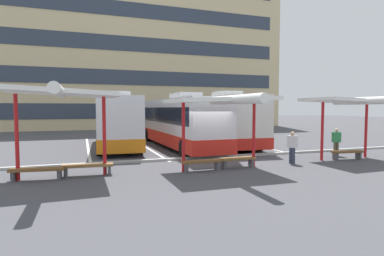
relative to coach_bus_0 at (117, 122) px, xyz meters
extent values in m
plane|color=#47474C|center=(3.71, -7.39, -1.73)|extent=(160.00, 160.00, 0.00)
cube|color=#D1BC8C|center=(3.71, 25.56, 8.74)|extent=(43.62, 15.08, 20.94)
cube|color=#2D3847|center=(3.71, 17.99, 0.57)|extent=(40.13, 0.08, 1.84)
cube|color=#2D3847|center=(3.71, 17.99, 4.76)|extent=(40.13, 0.08, 1.84)
cube|color=#2D3847|center=(3.71, 17.99, 8.95)|extent=(40.13, 0.08, 1.84)
cube|color=#2D3847|center=(3.71, 17.99, 13.14)|extent=(40.13, 0.08, 1.84)
cube|color=silver|center=(0.00, 0.00, 0.08)|extent=(3.15, 10.75, 3.08)
cube|color=orange|center=(0.00, 0.00, -1.09)|extent=(3.19, 10.80, 0.74)
cube|color=black|center=(0.00, 0.00, 0.53)|extent=(3.12, 9.91, 1.09)
cube|color=black|center=(0.33, 5.27, 0.45)|extent=(2.20, 0.22, 1.85)
cube|color=silver|center=(-0.08, -1.33, 1.80)|extent=(1.63, 2.29, 0.36)
cylinder|color=black|center=(-0.92, 3.77, -1.23)|extent=(0.36, 1.02, 1.00)
cylinder|color=black|center=(1.38, 3.63, -1.23)|extent=(0.36, 1.02, 1.00)
cylinder|color=black|center=(-1.38, -3.63, -1.23)|extent=(0.36, 1.02, 1.00)
cylinder|color=black|center=(0.92, -3.77, -1.23)|extent=(0.36, 1.02, 1.00)
cube|color=silver|center=(3.95, -1.45, 0.04)|extent=(2.61, 12.29, 2.99)
cube|color=red|center=(3.95, -1.45, -1.06)|extent=(2.65, 12.33, 0.80)
cube|color=black|center=(3.95, -1.45, 0.48)|extent=(2.63, 11.31, 0.99)
cube|color=black|center=(3.87, 4.65, 0.40)|extent=(2.15, 0.11, 1.79)
cube|color=silver|center=(3.98, -2.98, 1.71)|extent=(1.50, 2.22, 0.36)
cylinder|color=black|center=(2.77, 3.07, -1.23)|extent=(0.31, 1.00, 1.00)
cylinder|color=black|center=(5.01, 3.10, -1.23)|extent=(0.31, 1.00, 1.00)
cylinder|color=black|center=(2.90, -5.99, -1.23)|extent=(0.31, 1.00, 1.00)
cylinder|color=black|center=(5.14, -5.96, -1.23)|extent=(0.31, 1.00, 1.00)
cube|color=silver|center=(7.46, -0.53, 0.13)|extent=(3.52, 11.90, 3.18)
cube|color=red|center=(7.46, -0.53, -1.12)|extent=(3.56, 11.95, 0.67)
cube|color=black|center=(7.46, -0.53, 0.63)|extent=(3.47, 10.97, 1.10)
cube|color=black|center=(7.97, 5.28, 0.52)|extent=(2.19, 0.27, 1.91)
cube|color=silver|center=(7.33, -2.00, 1.91)|extent=(1.68, 2.32, 0.36)
cylinder|color=black|center=(6.69, 3.81, -1.23)|extent=(0.39, 1.02, 1.00)
cylinder|color=black|center=(8.98, 3.61, -1.23)|extent=(0.39, 1.02, 1.00)
cylinder|color=black|center=(5.94, -4.68, -1.23)|extent=(0.39, 1.02, 1.00)
cylinder|color=black|center=(8.22, -4.88, -1.23)|extent=(0.39, 1.02, 1.00)
cube|color=white|center=(-1.90, -0.04, -1.73)|extent=(0.16, 14.00, 0.01)
cube|color=white|center=(1.84, -0.04, -1.73)|extent=(0.16, 14.00, 0.01)
cube|color=white|center=(5.58, -0.04, -1.73)|extent=(0.16, 14.00, 0.01)
cube|color=white|center=(9.32, -0.04, -1.73)|extent=(0.16, 14.00, 0.01)
cylinder|color=red|center=(-4.52, -9.00, -0.14)|extent=(0.14, 0.14, 3.19)
cylinder|color=red|center=(-1.42, -9.00, -0.14)|extent=(0.14, 0.14, 3.19)
cube|color=white|center=(-2.97, -9.00, 1.54)|extent=(4.10, 3.04, 0.35)
cylinder|color=white|center=(-2.97, -10.37, 1.51)|extent=(0.36, 4.10, 0.36)
cube|color=brown|center=(-3.87, -9.20, -1.33)|extent=(1.91, 0.67, 0.10)
cube|color=#4C4C51|center=(-4.65, -9.09, -1.56)|extent=(0.16, 0.35, 0.35)
cube|color=#4C4C51|center=(-3.09, -9.30, -1.56)|extent=(0.16, 0.35, 0.35)
cube|color=brown|center=(-2.07, -8.98, -1.33)|extent=(1.96, 0.55, 0.10)
cube|color=#4C4C51|center=(-2.89, -8.92, -1.56)|extent=(0.14, 0.34, 0.35)
cube|color=#4C4C51|center=(-1.25, -9.04, -1.56)|extent=(0.14, 0.34, 0.35)
cylinder|color=red|center=(1.74, -9.48, -0.26)|extent=(0.14, 0.14, 2.95)
cylinder|color=red|center=(5.10, -9.48, -0.26)|extent=(0.14, 0.14, 2.95)
cube|color=white|center=(3.42, -9.48, 1.30)|extent=(4.36, 2.96, 0.30)
cylinder|color=white|center=(3.42, -10.81, 1.27)|extent=(0.36, 4.36, 0.36)
cube|color=brown|center=(2.52, -9.59, -1.33)|extent=(1.73, 0.45, 0.10)
cube|color=#4C4C51|center=(1.81, -9.60, -1.56)|extent=(0.13, 0.34, 0.35)
cube|color=#4C4C51|center=(3.24, -9.57, -1.56)|extent=(0.13, 0.34, 0.35)
cube|color=brown|center=(4.32, -9.41, -1.33)|extent=(1.71, 0.44, 0.10)
cube|color=#4C4C51|center=(3.62, -9.42, -1.56)|extent=(0.12, 0.34, 0.35)
cube|color=#4C4C51|center=(5.02, -9.41, -1.56)|extent=(0.12, 0.34, 0.35)
cylinder|color=red|center=(9.27, -9.14, -0.25)|extent=(0.14, 0.14, 2.97)
cylinder|color=red|center=(12.20, -9.14, -0.25)|extent=(0.14, 0.14, 2.97)
cube|color=white|center=(10.73, -9.14, 1.32)|extent=(3.93, 2.74, 0.29)
cylinder|color=white|center=(10.73, -10.36, 1.29)|extent=(0.36, 3.93, 0.36)
cube|color=brown|center=(10.73, -9.34, -1.33)|extent=(1.71, 0.63, 0.10)
cube|color=#4C4C51|center=(10.06, -9.25, -1.56)|extent=(0.16, 0.35, 0.35)
cube|color=#4C4C51|center=(11.41, -9.43, -1.56)|extent=(0.16, 0.35, 0.35)
cube|color=#ADADA8|center=(3.71, -6.64, -1.67)|extent=(44.00, 0.24, 0.12)
cylinder|color=#33384C|center=(7.25, -9.31, -1.35)|extent=(0.14, 0.14, 0.77)
cylinder|color=#33384C|center=(7.32, -9.45, -1.35)|extent=(0.14, 0.14, 0.77)
cube|color=silver|center=(7.28, -9.38, -0.68)|extent=(0.41, 0.50, 0.57)
sphere|color=tan|center=(7.28, -9.38, -0.29)|extent=(0.21, 0.21, 0.21)
cylinder|color=brown|center=(11.24, -8.16, -1.35)|extent=(0.14, 0.14, 0.76)
cylinder|color=brown|center=(11.08, -8.13, -1.35)|extent=(0.14, 0.14, 0.76)
cube|color=#338C4C|center=(11.16, -8.15, -0.69)|extent=(0.48, 0.31, 0.57)
sphere|color=beige|center=(11.16, -8.15, -0.30)|extent=(0.21, 0.21, 0.21)
camera|label=1|loc=(-2.25, -21.91, 0.93)|focal=29.32mm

